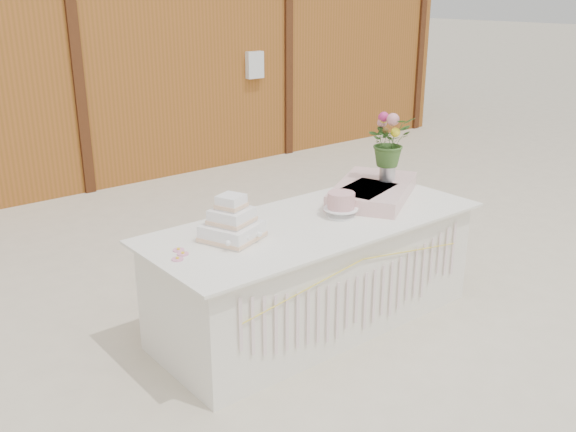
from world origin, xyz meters
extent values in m
plane|color=beige|center=(0.00, 0.00, 0.00)|extent=(80.00, 80.00, 0.00)
cube|color=brown|center=(0.00, 6.00, 1.50)|extent=(12.00, 4.00, 3.00)
cube|color=white|center=(0.00, 0.00, 0.38)|extent=(2.28, 0.88, 0.75)
cube|color=white|center=(0.00, 0.00, 0.76)|extent=(2.40, 1.00, 0.02)
cube|color=white|center=(-0.64, 0.07, 0.82)|extent=(0.40, 0.40, 0.11)
cube|color=beige|center=(-0.64, 0.07, 0.79)|extent=(0.42, 0.42, 0.02)
cube|color=white|center=(-0.64, 0.07, 0.93)|extent=(0.29, 0.29, 0.10)
cube|color=beige|center=(-0.64, 0.07, 0.90)|extent=(0.30, 0.30, 0.02)
cube|color=white|center=(-0.64, 0.07, 1.02)|extent=(0.19, 0.19, 0.09)
cube|color=beige|center=(-0.64, 0.07, 1.00)|extent=(0.20, 0.20, 0.02)
cylinder|color=white|center=(0.19, -0.05, 0.78)|extent=(0.21, 0.21, 0.01)
cylinder|color=white|center=(0.19, -0.05, 0.80)|extent=(0.06, 0.06, 0.04)
cylinder|color=white|center=(0.19, -0.05, 0.83)|extent=(0.24, 0.24, 0.01)
cylinder|color=#D89D9C|center=(0.19, -0.05, 0.89)|extent=(0.19, 0.19, 0.11)
cube|color=beige|center=(0.67, 0.11, 0.83)|extent=(1.01, 0.89, 0.11)
cylinder|color=silver|center=(0.81, 0.10, 0.96)|extent=(0.12, 0.12, 0.17)
imported|color=#3A6127|center=(0.81, 0.10, 1.23)|extent=(0.35, 0.31, 0.37)
camera|label=1|loc=(-2.73, -3.06, 2.26)|focal=40.00mm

